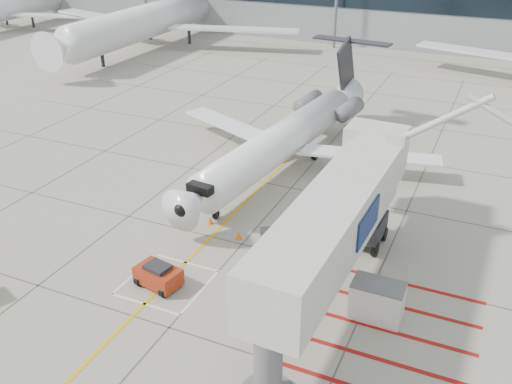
% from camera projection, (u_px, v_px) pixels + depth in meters
% --- Properties ---
extents(ground_plane, '(260.00, 260.00, 0.00)m').
position_uv_depth(ground_plane, '(209.00, 281.00, 30.05)').
color(ground_plane, '#9C9686').
rests_on(ground_plane, ground).
extents(regional_jet, '(25.55, 30.73, 7.44)m').
position_uv_depth(regional_jet, '(269.00, 131.00, 39.37)').
color(regional_jet, white).
rests_on(regional_jet, ground_plane).
extents(jet_bridge, '(10.00, 20.06, 7.91)m').
position_uv_depth(jet_bridge, '(330.00, 236.00, 26.62)').
color(jet_bridge, silver).
rests_on(jet_bridge, ground_plane).
extents(pushback_tug, '(2.53, 1.84, 1.35)m').
position_uv_depth(pushback_tug, '(158.00, 275.00, 29.44)').
color(pushback_tug, '#9F2A0F').
rests_on(pushback_tug, ground_plane).
extents(baggage_cart, '(2.40, 2.00, 1.30)m').
position_uv_depth(baggage_cart, '(278.00, 240.00, 32.47)').
color(baggage_cart, '#55555A').
rests_on(baggage_cart, ground_plane).
extents(ground_power_unit, '(2.46, 1.44, 1.94)m').
position_uv_depth(ground_power_unit, '(377.00, 301.00, 27.07)').
color(ground_power_unit, silver).
rests_on(ground_power_unit, ground_plane).
extents(cone_nose, '(0.32, 0.32, 0.45)m').
position_uv_depth(cone_nose, '(210.00, 221.00, 35.31)').
color(cone_nose, '#F85E0D').
rests_on(cone_nose, ground_plane).
extents(cone_side, '(0.37, 0.37, 0.52)m').
position_uv_depth(cone_side, '(239.00, 235.00, 33.71)').
color(cone_side, orange).
rests_on(cone_side, ground_plane).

